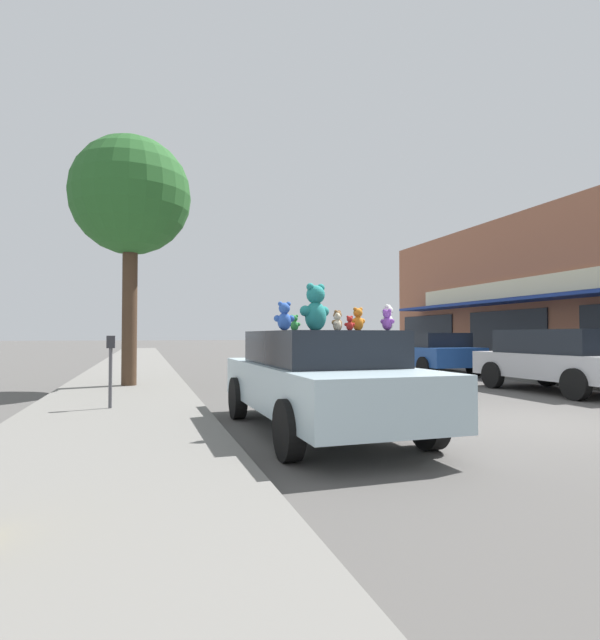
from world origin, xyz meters
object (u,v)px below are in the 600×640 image
Objects in this scene: teddy_bear_cream at (337,322)px; teddy_bear_blue at (284,317)px; teddy_bear_orange at (358,320)px; parking_meter at (111,362)px; teddy_bear_purple at (387,320)px; teddy_bear_brown at (337,321)px; teddy_bear_giant at (315,308)px; teddy_bear_white at (388,318)px; street_tree at (131,197)px; parked_car_far_right at (429,351)px; teddy_bear_red at (350,323)px; plush_art_car at (318,377)px; teddy_bear_pink at (313,322)px; parked_car_far_center at (559,358)px; teddy_bear_green at (295,323)px.

teddy_bear_blue is at bearing -66.86° from teddy_bear_cream.
teddy_bear_orange is 4.49m from parking_meter.
teddy_bear_purple is 0.76× the size of teddy_bear_brown.
teddy_bear_white is (0.50, -1.40, -0.19)m from teddy_bear_giant.
parking_meter is at bearing -46.67° from teddy_bear_orange.
teddy_bear_giant is at bearing -65.71° from street_tree.
parked_car_far_right is (6.75, 8.96, -0.81)m from teddy_bear_orange.
teddy_bear_orange is 1.04× the size of teddy_bear_white.
teddy_bear_white is 0.79m from teddy_bear_red.
teddy_bear_orange is at bearing -137.79° from teddy_bear_white.
teddy_bear_cream reaches higher than parking_meter.
teddy_bear_purple is (0.50, -1.20, 0.80)m from plush_art_car.
street_tree is at bearing -105.95° from teddy_bear_pink.
parked_car_far_center is at bearing -151.89° from teddy_bear_blue.
parking_meter is (-3.54, 3.61, -0.69)m from teddy_bear_white.
teddy_bear_white is at bearing 49.74° from teddy_bear_pink.
teddy_bear_brown is 7.01m from parked_car_far_center.
teddy_bear_red reaches higher than parked_car_far_center.
teddy_bear_orange is 0.97× the size of teddy_bear_brown.
teddy_bear_giant is at bearing 27.48° from teddy_bear_pink.
teddy_bear_giant reaches higher than teddy_bear_white.
teddy_bear_orange is 0.09× the size of parked_car_far_right.
teddy_bear_green reaches higher than plush_art_car.
teddy_bear_giant is at bearing -118.31° from teddy_bear_white.
teddy_bear_pink is (-0.17, 2.40, 0.04)m from teddy_bear_purple.
teddy_bear_red is at bearing -22.46° from teddy_bear_purple.
teddy_bear_orange is at bearing -35.08° from teddy_bear_purple.
parked_car_far_right is 3.19× the size of parking_meter.
teddy_bear_brown is at bearing -104.49° from teddy_bear_orange.
teddy_bear_orange is at bearing -63.74° from street_tree.
plush_art_car is 13.42× the size of teddy_bear_brown.
teddy_bear_white is at bearing -66.53° from street_tree.
teddy_bear_pink reaches higher than parked_car_far_center.
teddy_bear_green is 7.82m from parked_car_far_center.
teddy_bear_white is 1.93m from teddy_bear_green.
teddy_bear_green is (0.49, 1.16, -0.06)m from teddy_bear_blue.
street_tree is (-10.09, 3.69, 4.11)m from parked_car_far_center.
teddy_bear_orange is at bearing -161.02° from teddy_bear_blue.
teddy_bear_white is (1.20, -0.63, -0.03)m from teddy_bear_blue.
teddy_bear_purple is at bearing 152.29° from teddy_bear_blue.
plush_art_car is at bearing -40.08° from parking_meter.
teddy_bear_orange is 8.26m from street_tree.
plush_art_car is 1.12× the size of parked_car_far_center.
teddy_bear_red is 4.43m from parking_meter.
parked_car_far_center is (6.95, 3.26, -0.73)m from teddy_bear_red.
teddy_bear_red is 1.23m from teddy_bear_brown.
parked_car_far_right reaches higher than parking_meter.
teddy_bear_blue is 1.44× the size of teddy_bear_purple.
teddy_bear_brown is (1.29, 1.33, -0.01)m from teddy_bear_blue.
plush_art_car is 3.90m from parking_meter.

